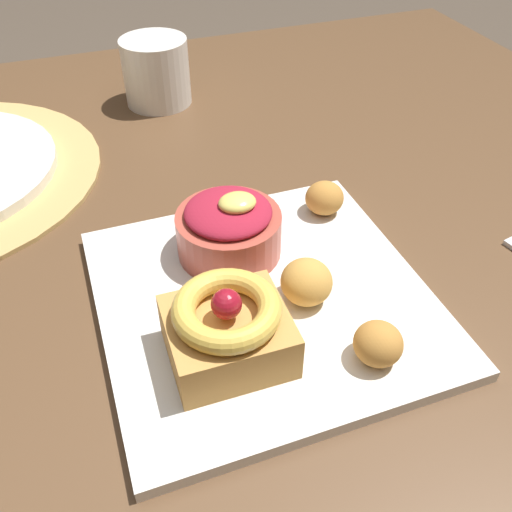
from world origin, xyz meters
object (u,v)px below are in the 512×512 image
Objects in this scene: fritter_front at (324,198)px; berry_ramekin at (229,228)px; front_plate at (264,299)px; fritter_back at (378,344)px; cake_slice at (224,329)px; coffee_mug at (156,72)px; fritter_middle at (306,282)px.

berry_ramekin is at bearing -166.21° from fritter_front.
fritter_back is (0.06, -0.10, 0.02)m from front_plate.
cake_slice is at bearing -134.61° from front_plate.
cake_slice is 2.40× the size of fritter_back.
coffee_mug is at bearing 88.28° from berry_ramekin.
berry_ramekin is at bearing 70.50° from cake_slice.
fritter_back is (0.11, -0.04, -0.01)m from cake_slice.
fritter_front is at bearing 57.98° from fritter_middle.
cake_slice is 1.02× the size of coffee_mug.
cake_slice reaches higher than fritter_back.
berry_ramekin is 0.11m from fritter_front.
fritter_front is 0.44× the size of coffee_mug.
fritter_front is at bearing 43.62° from cake_slice.
coffee_mug is at bearing 96.17° from fritter_back.
berry_ramekin is (0.04, 0.12, -0.00)m from cake_slice.
front_plate is at bearing 45.39° from cake_slice.
front_plate is 7.10× the size of fritter_front.
cake_slice is at bearing 158.47° from fritter_back.
cake_slice is 0.13m from berry_ramekin.
front_plate is at bearing -137.33° from fritter_front.
berry_ramekin is 2.18× the size of fritter_middle.
fritter_back is at bearing -67.39° from berry_ramekin.
front_plate is at bearing 120.90° from fritter_back.
coffee_mug is (0.01, 0.36, 0.00)m from berry_ramekin.
fritter_back is (-0.04, -0.19, -0.00)m from fritter_front.
berry_ramekin is at bearing -91.72° from coffee_mug.
berry_ramekin is at bearing 98.63° from front_plate.
fritter_middle is 0.44m from coffee_mug.
front_plate is 2.88× the size of berry_ramekin.
berry_ramekin is 0.17m from fritter_back.
berry_ramekin is (-0.01, 0.07, 0.03)m from front_plate.
front_plate is 0.04m from fritter_middle.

